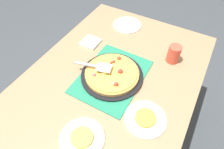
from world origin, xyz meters
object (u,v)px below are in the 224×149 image
pizza_pan (112,75)px  napkin_stack (91,42)px  served_slice_right (82,137)px  cup_near (174,54)px  served_slice_left (146,118)px  plate_far_right (82,138)px  plate_side (127,25)px  pizza (112,73)px  plate_near_left (145,119)px  pizza_server (96,66)px

pizza_pan → napkin_stack: (0.20, 0.29, -0.01)m
served_slice_right → cup_near: size_ratio=0.92×
served_slice_left → served_slice_right: 0.34m
plate_far_right → plate_side: 0.96m
pizza → plate_far_right: pizza is taller
plate_near_left → served_slice_right: size_ratio=2.00×
pizza → plate_side: (0.52, 0.15, -0.03)m
plate_side → cup_near: 0.48m
plate_far_right → served_slice_right: served_slice_right is taller
cup_near → napkin_stack: cup_near is taller
pizza → cup_near: (0.32, -0.28, 0.03)m
pizza_pan → plate_side: (0.52, 0.15, -0.01)m
served_slice_right → cup_near: (0.73, -0.21, 0.04)m
served_slice_right → cup_near: bearing=-16.3°
pizza → cup_near: bearing=-41.4°
plate_near_left → pizza_server: pizza_server is taller
plate_near_left → plate_side: (0.69, 0.44, 0.00)m
pizza → served_slice_left: 0.34m
served_slice_right → pizza_server: bearing=22.3°
cup_near → pizza_server: 0.51m
pizza_pan → pizza_server: bearing=105.7°
plate_near_left → napkin_stack: 0.69m
pizza → napkin_stack: size_ratio=2.75×
plate_near_left → plate_far_right: (-0.25, 0.23, 0.00)m
plate_near_left → plate_side: size_ratio=1.00×
pizza_pan → pizza: bearing=-149.9°
napkin_stack → served_slice_right: bearing=-150.1°
plate_side → napkin_stack: 0.35m
pizza → plate_near_left: 0.34m
plate_side → napkin_stack: (-0.32, 0.14, 0.00)m
served_slice_right → pizza_server: size_ratio=0.47×
served_slice_right → napkin_stack: 0.71m
pizza → napkin_stack: 0.35m
plate_side → served_slice_right: bearing=-166.9°
plate_side → served_slice_left: (-0.69, -0.44, 0.01)m
plate_side → served_slice_right: 0.96m
served_slice_right → pizza_server: pizza_server is taller
pizza_pan → cup_near: cup_near is taller
pizza → pizza_server: 0.10m
served_slice_left → napkin_stack: (0.37, 0.58, -0.01)m
plate_near_left → served_slice_left: bearing=0.0°
served_slice_left → pizza_server: 0.42m
pizza → pizza_server: bearing=105.5°
served_slice_left → napkin_stack: bearing=57.5°
cup_near → plate_near_left: bearing=-178.3°
served_slice_right → plate_far_right: bearing=0.0°
served_slice_left → pizza_pan: bearing=60.0°
pizza_pan → cup_near: size_ratio=3.17×
pizza_pan → pizza: pizza is taller
pizza_pan → plate_far_right: pizza_pan is taller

